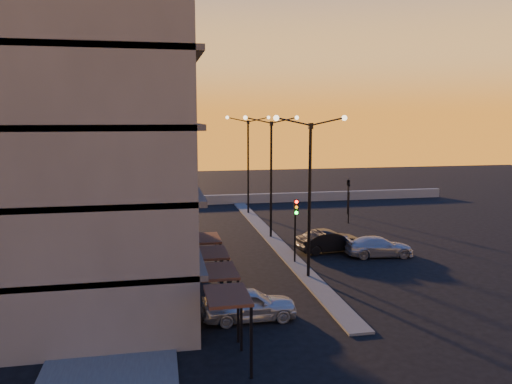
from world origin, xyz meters
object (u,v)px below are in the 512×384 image
object	(u,v)px
streetlamp_mid	(271,167)
car_sedan	(330,241)
traffic_light_main	(296,220)
car_wagon	(379,247)
car_hatchback	(249,304)

from	to	relation	value
streetlamp_mid	car_sedan	world-z (taller)	streetlamp_mid
traffic_light_main	car_sedan	bearing A→B (deg)	36.77
streetlamp_mid	car_wagon	world-z (taller)	streetlamp_mid
traffic_light_main	car_hatchback	distance (m)	9.61
traffic_light_main	car_wagon	bearing A→B (deg)	6.26
streetlamp_mid	traffic_light_main	xyz separation A→B (m)	(0.00, -7.13, -2.70)
streetlamp_mid	car_sedan	size ratio (longest dim) A/B	2.05
streetlamp_mid	car_hatchback	world-z (taller)	streetlamp_mid
car_wagon	traffic_light_main	bearing A→B (deg)	102.05
traffic_light_main	streetlamp_mid	bearing A→B (deg)	90.00
traffic_light_main	car_sedan	distance (m)	4.49
traffic_light_main	car_wagon	xyz separation A→B (m)	(6.09, 0.67, -2.22)
traffic_light_main	car_sedan	world-z (taller)	traffic_light_main
streetlamp_mid	car_sedan	distance (m)	7.48
streetlamp_mid	car_hatchback	xyz separation A→B (m)	(-4.52, -15.34, -4.84)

